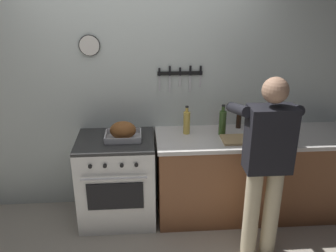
# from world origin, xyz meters

# --- Properties ---
(wall_back) EXTENTS (6.00, 0.13, 2.60)m
(wall_back) POSITION_xyz_m (-0.00, 1.35, 1.30)
(wall_back) COLOR silver
(wall_back) RESTS_ON ground
(counter_block) EXTENTS (2.03, 0.65, 0.90)m
(counter_block) POSITION_xyz_m (1.20, 0.99, 0.45)
(counter_block) COLOR brown
(counter_block) RESTS_ON ground
(stove) EXTENTS (0.76, 0.67, 0.90)m
(stove) POSITION_xyz_m (-0.22, 0.99, 0.45)
(stove) COLOR white
(stove) RESTS_ON ground
(person_cook) EXTENTS (0.51, 0.63, 1.66)m
(person_cook) POSITION_xyz_m (1.09, 0.38, 0.95)
(person_cook) COLOR #C6B793
(person_cook) RESTS_ON ground
(roasting_pan) EXTENTS (0.35, 0.26, 0.18)m
(roasting_pan) POSITION_xyz_m (-0.14, 0.98, 0.98)
(roasting_pan) COLOR #B7B7BC
(roasting_pan) RESTS_ON stove
(cutting_board) EXTENTS (0.36, 0.24, 0.02)m
(cutting_board) POSITION_xyz_m (1.00, 0.88, 0.91)
(cutting_board) COLOR tan
(cutting_board) RESTS_ON counter_block
(bottle_vinegar) EXTENTS (0.06, 0.06, 0.26)m
(bottle_vinegar) POSITION_xyz_m (1.38, 1.13, 1.01)
(bottle_vinegar) COLOR #997F4C
(bottle_vinegar) RESTS_ON counter_block
(bottle_hot_sauce) EXTENTS (0.05, 0.05, 0.18)m
(bottle_hot_sauce) POSITION_xyz_m (0.87, 1.17, 0.97)
(bottle_hot_sauce) COLOR red
(bottle_hot_sauce) RESTS_ON counter_block
(bottle_soy_sauce) EXTENTS (0.05, 0.05, 0.19)m
(bottle_soy_sauce) POSITION_xyz_m (1.06, 1.20, 0.98)
(bottle_soy_sauce) COLOR black
(bottle_soy_sauce) RESTS_ON counter_block
(bottle_olive_oil) EXTENTS (0.07, 0.07, 0.31)m
(bottle_olive_oil) POSITION_xyz_m (0.85, 1.04, 1.03)
(bottle_olive_oil) COLOR #385623
(bottle_olive_oil) RESTS_ON counter_block
(bottle_cooking_oil) EXTENTS (0.07, 0.07, 0.29)m
(bottle_cooking_oil) POSITION_xyz_m (0.50, 1.09, 1.02)
(bottle_cooking_oil) COLOR gold
(bottle_cooking_oil) RESTS_ON counter_block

